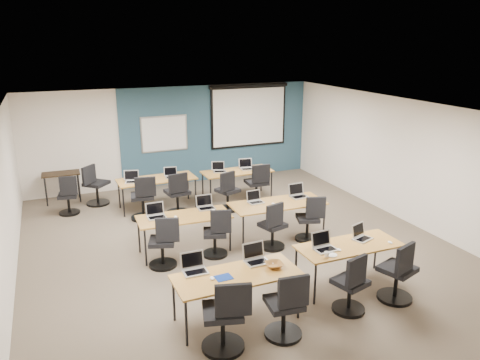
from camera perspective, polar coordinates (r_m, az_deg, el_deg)
name	(u,v)px	position (r m, az deg, el deg)	size (l,w,h in m)	color
floor	(236,245)	(9.40, -0.47, -7.90)	(8.00, 9.00, 0.02)	#6B6354
ceiling	(236,109)	(8.62, -0.51, 8.61)	(8.00, 9.00, 0.02)	white
wall_back	(175,136)	(13.07, -7.99, 5.33)	(8.00, 0.04, 2.70)	beige
wall_front	(396,295)	(5.35, 18.51, -13.13)	(8.00, 0.04, 2.70)	beige
wall_left	(4,208)	(8.35, -26.85, -3.10)	(0.04, 9.00, 2.70)	beige
wall_right	(402,160)	(11.01, 19.19, 2.34)	(0.04, 9.00, 2.70)	beige
blue_accent_panel	(217,133)	(13.40, -2.76, 5.76)	(5.50, 0.04, 2.70)	#3D5977
whiteboard	(164,134)	(12.91, -9.21, 5.58)	(1.28, 0.03, 0.98)	#A6ABAF
projector_screen	(249,112)	(13.60, 1.10, 8.24)	(2.40, 0.10, 1.82)	black
training_table_front_left	(237,277)	(6.80, -0.43, -11.76)	(1.81, 0.76, 0.73)	#A25F2E
training_table_front_right	(349,247)	(7.89, 13.14, -8.02)	(1.73, 0.72, 0.73)	#926135
training_table_mid_left	(184,218)	(8.91, -6.83, -4.67)	(1.75, 0.73, 0.73)	brown
training_table_mid_right	(278,205)	(9.57, 4.61, -3.02)	(1.94, 0.81, 0.73)	brown
training_table_back_left	(157,180)	(11.34, -10.11, -0.04)	(1.84, 0.77, 0.73)	#AA7730
training_table_back_right	(237,173)	(11.80, -0.35, 0.90)	(1.76, 0.73, 0.73)	brown
laptop_0	(194,267)	(6.86, -5.61, -10.52)	(0.35, 0.30, 0.26)	#ABABAF
mouse_0	(212,278)	(6.67, -3.41, -11.87)	(0.06, 0.10, 0.04)	white
task_chair_0	(225,321)	(6.33, -1.81, -16.80)	(0.58, 0.58, 1.05)	black
laptop_1	(256,257)	(7.12, 1.94, -9.39)	(0.35, 0.30, 0.27)	#A2A2AE
mouse_1	(272,262)	(7.10, 3.91, -9.99)	(0.06, 0.10, 0.03)	white
task_chair_1	(286,311)	(6.60, 5.64, -15.57)	(0.53, 0.53, 1.00)	black
laptop_2	(324,245)	(7.62, 10.19, -7.81)	(0.35, 0.30, 0.26)	beige
mouse_2	(339,250)	(7.63, 11.96, -8.32)	(0.06, 0.10, 0.03)	white
task_chair_2	(351,288)	(7.28, 13.39, -12.71)	(0.50, 0.50, 0.98)	black
laptop_3	(361,235)	(8.12, 14.54, -6.53)	(0.31, 0.27, 0.24)	#B8B8B8
mouse_3	(390,242)	(8.10, 17.84, -7.26)	(0.06, 0.09, 0.03)	white
task_chair_3	(398,276)	(7.76, 18.72, -11.06)	(0.56, 0.55, 1.02)	black
laptop_4	(156,214)	(8.91, -10.20, -4.07)	(0.34, 0.29, 0.26)	#B6B6B7
mouse_4	(176,217)	(8.86, -7.86, -4.46)	(0.06, 0.09, 0.03)	white
task_chair_4	(164,246)	(8.49, -9.28, -7.97)	(0.52, 0.50, 0.99)	black
laptop_5	(206,205)	(9.24, -4.23, -3.07)	(0.33, 0.28, 0.25)	#A8A8A8
mouse_5	(213,210)	(9.12, -3.26, -3.68)	(0.06, 0.10, 0.03)	white
task_chair_5	(216,237)	(8.80, -2.89, -6.92)	(0.49, 0.48, 0.96)	black
laptop_6	(255,200)	(9.54, 1.84, -2.40)	(0.31, 0.26, 0.23)	#ABABB3
mouse_6	(273,204)	(9.46, 4.09, -2.91)	(0.06, 0.10, 0.04)	white
task_chair_6	(273,230)	(9.10, 4.05, -6.05)	(0.50, 0.49, 0.98)	black
laptop_7	(298,194)	(9.95, 7.10, -1.66)	(0.36, 0.30, 0.27)	#B1B1B6
mouse_7	(307,198)	(9.90, 8.15, -2.13)	(0.06, 0.10, 0.04)	white
task_chair_7	(309,222)	(9.54, 8.47, -5.10)	(0.50, 0.48, 0.97)	black
laptop_8	(132,179)	(11.16, -13.00, 0.09)	(0.34, 0.29, 0.26)	#AAAAAF
mouse_8	(145,182)	(11.04, -11.54, -0.29)	(0.06, 0.10, 0.03)	white
task_chair_8	(143,201)	(10.73, -11.68, -2.55)	(0.57, 0.57, 1.04)	black
laptop_9	(171,175)	(11.36, -8.37, 0.63)	(0.31, 0.27, 0.24)	#BBBBC5
mouse_9	(180,177)	(11.31, -7.30, 0.34)	(0.06, 0.09, 0.03)	white
task_chair_9	(178,197)	(10.88, -7.60, -2.06)	(0.56, 0.56, 1.04)	black
laptop_10	(219,169)	(11.73, -2.56, 1.32)	(0.32, 0.27, 0.24)	#A8A8B1
mouse_10	(225,173)	(11.58, -1.89, 0.86)	(0.05, 0.09, 0.03)	white
task_chair_10	(228,194)	(11.03, -1.51, -1.75)	(0.54, 0.52, 1.00)	black
laptop_11	(247,167)	(11.95, 0.83, 1.64)	(0.34, 0.29, 0.26)	#AFAFB4
mouse_11	(256,169)	(11.93, 1.91, 1.36)	(0.06, 0.10, 0.04)	white
task_chair_11	(258,187)	(11.50, 2.15, -0.86)	(0.56, 0.56, 1.04)	black
blue_mousepad	(224,277)	(6.70, -2.01, -11.79)	(0.24, 0.20, 0.01)	navy
snack_bowl	(274,264)	(6.98, 4.18, -10.23)	(0.32, 0.32, 0.08)	brown
snack_plate	(332,255)	(7.45, 11.14, -8.96)	(0.17, 0.17, 0.01)	white
coffee_cup	(327,255)	(7.35, 10.54, -8.94)	(0.07, 0.07, 0.07)	silver
utility_table	(61,177)	(12.38, -20.97, 0.37)	(0.89, 0.50, 0.75)	black
spare_chair_a	(95,188)	(11.96, -17.24, -0.95)	(0.67, 0.56, 1.03)	black
spare_chair_b	(68,198)	(11.52, -20.18, -2.12)	(0.47, 0.47, 0.96)	black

